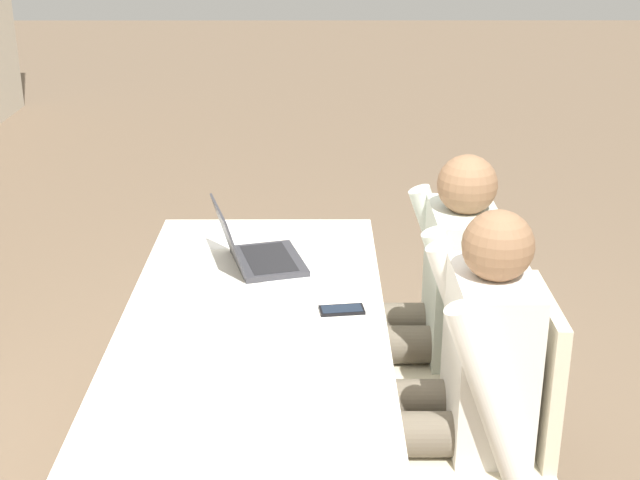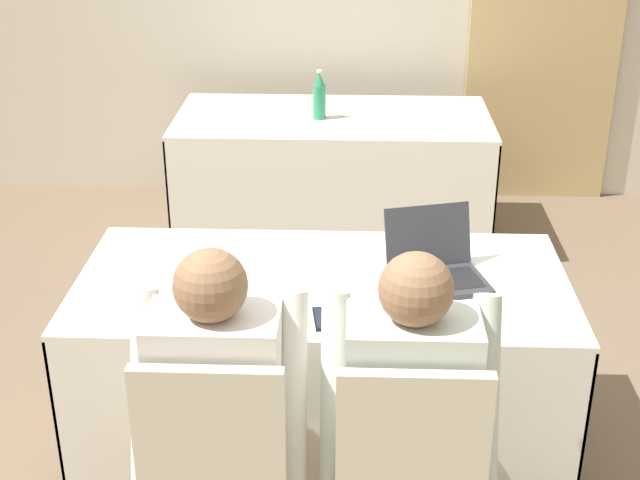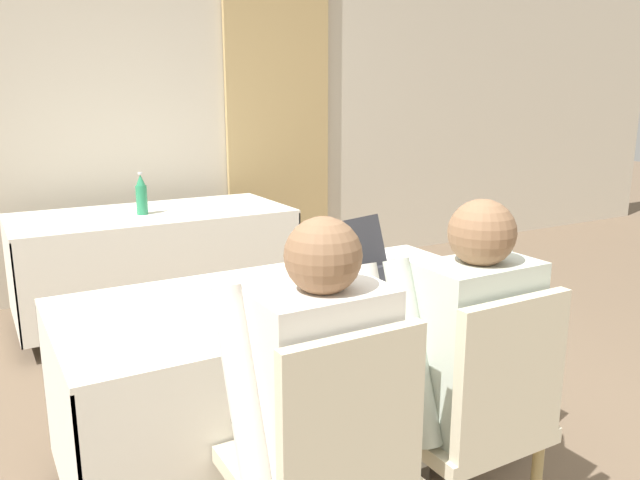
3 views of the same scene
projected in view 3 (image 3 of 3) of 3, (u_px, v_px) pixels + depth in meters
name	position (u px, v px, depth m)	size (l,w,h in m)	color
ground_plane	(295.00, 463.00, 2.52)	(24.00, 24.00, 0.00)	brown
wall_back	(121.00, 109.00, 4.48)	(12.00, 0.06, 2.70)	beige
curtain_panel	(279.00, 111.00, 5.03)	(0.90, 0.04, 2.65)	tan
conference_table_near	(293.00, 336.00, 2.40)	(1.71, 0.83, 0.72)	white
conference_table_far	(154.00, 238.00, 4.03)	(1.71, 0.83, 0.72)	white
laptop	(376.00, 267.00, 2.55)	(0.38, 0.36, 0.23)	#333338
cell_phone	(334.00, 313.00, 2.13)	(0.09, 0.15, 0.01)	black
paper_beside_laptop	(180.00, 322.00, 2.06)	(0.21, 0.30, 0.00)	white
paper_centre_table	(382.00, 290.00, 2.40)	(0.28, 0.34, 0.00)	white
paper_left_edge	(399.00, 260.00, 2.83)	(0.28, 0.34, 0.00)	white
water_bottle	(141.00, 195.00, 3.88)	(0.07, 0.07, 0.26)	#288456
chair_near_left	(328.00, 461.00, 1.67)	(0.44, 0.44, 0.90)	tan
chair_near_right	(477.00, 412.00, 1.93)	(0.44, 0.44, 0.90)	tan
person_checkered_shirt	(309.00, 391.00, 1.72)	(0.50, 0.52, 1.16)	#665B4C
person_white_shirt	(457.00, 352.00, 1.98)	(0.50, 0.52, 1.16)	#665B4C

